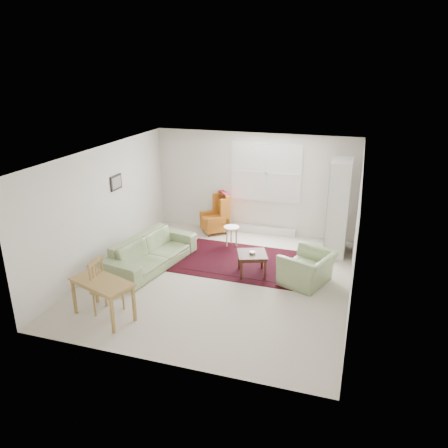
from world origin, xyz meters
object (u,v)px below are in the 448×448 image
(cabinet, at_px, (339,208))
(desk, at_px, (104,299))
(stool, at_px, (231,236))
(wingback_chair, at_px, (214,213))
(sofa, at_px, (151,246))
(armchair, at_px, (308,265))
(desk_chair, at_px, (108,287))
(coffee_table, at_px, (252,264))

(cabinet, xyz_separation_m, desk, (-3.51, -3.93, -0.72))
(stool, height_order, cabinet, cabinet)
(wingback_chair, distance_m, cabinet, 3.07)
(desk, bearing_deg, sofa, 93.50)
(armchair, distance_m, desk_chair, 3.74)
(desk_chair, bearing_deg, wingback_chair, -7.16)
(sofa, distance_m, desk_chair, 1.90)
(coffee_table, bearing_deg, sofa, -172.92)
(sofa, height_order, wingback_chair, wingback_chair)
(armchair, height_order, coffee_table, armchair)
(cabinet, relative_size, desk, 1.98)
(wingback_chair, xyz_separation_m, desk_chair, (-0.50, -4.14, -0.03))
(wingback_chair, height_order, cabinet, cabinet)
(wingback_chair, relative_size, desk_chair, 1.06)
(cabinet, bearing_deg, desk, -131.79)
(coffee_table, bearing_deg, desk, -130.73)
(desk, bearing_deg, stool, 72.06)
(stool, xyz_separation_m, desk, (-1.16, -3.59, 0.10))
(coffee_table, bearing_deg, desk_chair, -132.41)
(wingback_chair, height_order, desk_chair, wingback_chair)
(sofa, height_order, desk_chair, desk_chair)
(desk_chair, bearing_deg, sofa, 3.64)
(sofa, bearing_deg, desk_chair, -165.29)
(sofa, relative_size, desk, 2.06)
(stool, xyz_separation_m, desk_chair, (-1.16, -3.45, 0.25))
(sofa, relative_size, desk_chair, 2.27)
(stool, bearing_deg, sofa, -129.65)
(cabinet, distance_m, desk, 5.32)
(coffee_table, height_order, stool, stool)
(wingback_chair, bearing_deg, coffee_table, -2.74)
(sofa, height_order, armchair, sofa)
(armchair, height_order, wingback_chair, wingback_chair)
(cabinet, xyz_separation_m, desk_chair, (-3.50, -3.79, -0.58))
(wingback_chair, bearing_deg, desk_chair, -46.31)
(sofa, xyz_separation_m, cabinet, (3.63, 1.89, 0.62))
(armchair, height_order, cabinet, cabinet)
(sofa, bearing_deg, armchair, -75.45)
(armchair, bearing_deg, coffee_table, -71.54)
(coffee_table, bearing_deg, wingback_chair, 126.71)
(armchair, bearing_deg, sofa, -65.28)
(armchair, bearing_deg, cabinet, -172.95)
(coffee_table, height_order, desk_chair, desk_chair)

